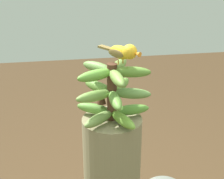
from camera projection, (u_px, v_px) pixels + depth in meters
banana_bunch at (112, 92)px, 1.32m from camera, size 0.30×0.30×0.23m
perched_bird at (124, 52)px, 1.24m from camera, size 0.17×0.14×0.08m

